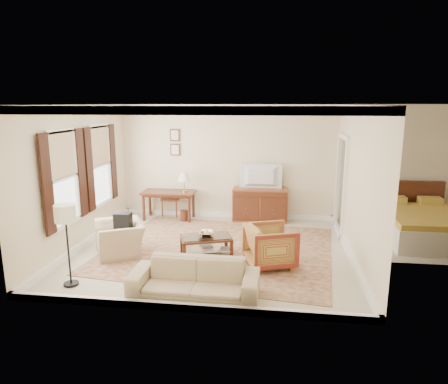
% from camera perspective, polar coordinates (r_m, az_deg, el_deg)
% --- Properties ---
extents(room_shell, '(5.51, 5.01, 2.91)m').
position_cam_1_polar(room_shell, '(7.69, -1.79, 9.21)').
color(room_shell, beige).
rests_on(room_shell, ground).
extents(annex_bedroom, '(3.00, 2.70, 2.90)m').
position_cam_1_polar(annex_bedroom, '(9.67, 26.91, -4.32)').
color(annex_bedroom, beige).
rests_on(annex_bedroom, ground).
extents(window_front, '(0.12, 1.56, 1.80)m').
position_cam_1_polar(window_front, '(8.04, -21.96, 1.83)').
color(window_front, '#CCB284').
rests_on(window_front, room_shell).
extents(window_rear, '(0.12, 1.56, 1.80)m').
position_cam_1_polar(window_rear, '(9.44, -17.27, 3.65)').
color(window_rear, '#CCB284').
rests_on(window_rear, room_shell).
extents(doorway, '(0.10, 1.12, 2.25)m').
position_cam_1_polar(doorway, '(9.38, 16.37, 0.70)').
color(doorway, white).
rests_on(doorway, room_shell).
extents(rug, '(4.88, 4.32, 0.01)m').
position_cam_1_polar(rug, '(8.26, -0.72, -8.11)').
color(rug, maroon).
rests_on(rug, room_shell).
extents(writing_desk, '(1.33, 0.67, 0.73)m').
position_cam_1_polar(writing_desk, '(10.27, -7.91, -0.51)').
color(writing_desk, '#4F2516').
rests_on(writing_desk, room_shell).
extents(desk_chair, '(0.54, 0.54, 1.05)m').
position_cam_1_polar(desk_chair, '(10.63, -7.59, -0.57)').
color(desk_chair, brown).
rests_on(desk_chair, room_shell).
extents(desk_lamp, '(0.32, 0.32, 0.50)m').
position_cam_1_polar(desk_lamp, '(10.10, -5.68, 1.41)').
color(desk_lamp, silver).
rests_on(desk_lamp, writing_desk).
extents(framed_prints, '(0.25, 0.04, 0.68)m').
position_cam_1_polar(framed_prints, '(10.42, -7.01, 7.07)').
color(framed_prints, '#4F2516').
rests_on(framed_prints, room_shell).
extents(sideboard, '(1.36, 0.52, 0.84)m').
position_cam_1_polar(sideboard, '(10.11, 5.18, -1.81)').
color(sideboard, brown).
rests_on(sideboard, room_shell).
extents(tv, '(1.00, 0.57, 0.13)m').
position_cam_1_polar(tv, '(9.90, 5.28, 3.32)').
color(tv, black).
rests_on(tv, sideboard).
extents(coffee_table, '(1.09, 0.85, 0.41)m').
position_cam_1_polar(coffee_table, '(7.81, -2.58, -7.00)').
color(coffee_table, '#4F2516').
rests_on(coffee_table, room_shell).
extents(fruit_bowl, '(0.42, 0.42, 0.10)m').
position_cam_1_polar(fruit_bowl, '(7.80, -2.60, -5.85)').
color(fruit_bowl, silver).
rests_on(fruit_bowl, coffee_table).
extents(book_a, '(0.26, 0.18, 0.38)m').
position_cam_1_polar(book_a, '(7.93, -3.27, -7.82)').
color(book_a, brown).
rests_on(book_a, coffee_table).
extents(book_b, '(0.28, 0.04, 0.38)m').
position_cam_1_polar(book_b, '(7.81, -0.56, -8.15)').
color(book_b, brown).
rests_on(book_b, coffee_table).
extents(striped_armchair, '(1.00, 1.03, 0.85)m').
position_cam_1_polar(striped_armchair, '(7.35, 6.63, -7.39)').
color(striped_armchair, maroon).
rests_on(striped_armchair, room_shell).
extents(club_armchair, '(1.04, 1.18, 0.86)m').
position_cam_1_polar(club_armchair, '(8.14, -14.64, -5.67)').
color(club_armchair, tan).
rests_on(club_armchair, room_shell).
extents(backpack, '(0.39, 0.38, 0.40)m').
position_cam_1_polar(backpack, '(8.10, -14.24, -3.92)').
color(backpack, black).
rests_on(backpack, club_armchair).
extents(sofa, '(1.97, 0.60, 0.77)m').
position_cam_1_polar(sofa, '(6.21, -4.26, -11.58)').
color(sofa, tan).
rests_on(sofa, room_shell).
extents(floor_lamp, '(0.34, 0.34, 1.36)m').
position_cam_1_polar(floor_lamp, '(6.81, -21.70, -3.66)').
color(floor_lamp, black).
rests_on(floor_lamp, room_shell).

